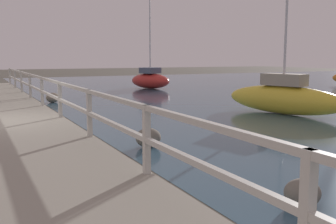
{
  "coord_description": "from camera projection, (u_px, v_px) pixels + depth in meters",
  "views": [
    {
      "loc": [
        -0.67,
        -11.92,
        2.06
      ],
      "look_at": [
        4.36,
        -1.92,
        0.5
      ],
      "focal_mm": 42.0,
      "sensor_mm": 36.0,
      "label": 1
    }
  ],
  "objects": [
    {
      "name": "dock_walkway",
      "position": [
        0.0,
        126.0,
        11.11
      ],
      "size": [
        3.59,
        36.0,
        0.27
      ],
      "color": "gray",
      "rests_on": "ground"
    },
    {
      "name": "boulder_near_dock",
      "position": [
        53.0,
        98.0,
        17.99
      ],
      "size": [
        0.61,
        0.55,
        0.46
      ],
      "color": "slate",
      "rests_on": "ground"
    },
    {
      "name": "boulder_mid_strip",
      "position": [
        302.0,
        193.0,
        5.44
      ],
      "size": [
        0.53,
        0.48,
        0.4
      ],
      "color": "#666056",
      "rests_on": "ground"
    },
    {
      "name": "sailboat_red",
      "position": [
        150.0,
        80.0,
        26.0
      ],
      "size": [
        2.65,
        3.4,
        6.64
      ],
      "rotation": [
        0.0,
        0.0,
        0.41
      ],
      "color": "red",
      "rests_on": "water_surface"
    },
    {
      "name": "railing",
      "position": [
        60.0,
        93.0,
        11.75
      ],
      "size": [
        0.1,
        32.5,
        1.08
      ],
      "color": "beige",
      "rests_on": "dock_walkway"
    },
    {
      "name": "boulder_downstream",
      "position": [
        148.0,
        138.0,
        9.05
      ],
      "size": [
        0.6,
        0.54,
        0.45
      ],
      "color": "#666056",
      "rests_on": "ground"
    },
    {
      "name": "sailboat_yellow",
      "position": [
        283.0,
        98.0,
        14.3
      ],
      "size": [
        2.15,
        4.85,
        5.22
      ],
      "rotation": [
        0.0,
        0.0,
        0.26
      ],
      "color": "gold",
      "rests_on": "water_surface"
    },
    {
      "name": "ground_plane",
      "position": [
        0.0,
        131.0,
        11.13
      ],
      "size": [
        120.0,
        120.0,
        0.0
      ],
      "primitive_type": "plane",
      "color": "#4C473D"
    }
  ]
}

